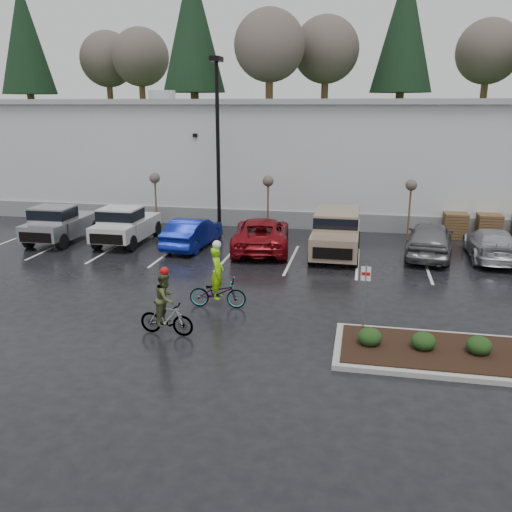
% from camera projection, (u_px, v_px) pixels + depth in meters
% --- Properties ---
extents(ground, '(120.00, 120.00, 0.00)m').
position_uv_depth(ground, '(243.00, 326.00, 17.52)').
color(ground, black).
rests_on(ground, ground).
extents(warehouse, '(60.50, 15.50, 7.20)m').
position_uv_depth(warehouse, '(312.00, 153.00, 37.29)').
color(warehouse, silver).
rests_on(warehouse, ground).
extents(wooded_ridge, '(80.00, 25.00, 6.00)m').
position_uv_depth(wooded_ridge, '(333.00, 141.00, 59.18)').
color(wooded_ridge, '#1D3817').
rests_on(wooded_ridge, ground).
extents(lamppost, '(0.50, 1.00, 9.22)m').
position_uv_depth(lamppost, '(218.00, 129.00, 28.06)').
color(lamppost, black).
rests_on(lamppost, ground).
extents(sapling_west, '(0.60, 0.60, 3.20)m').
position_uv_depth(sapling_west, '(155.00, 181.00, 30.55)').
color(sapling_west, '#4D2D1E').
rests_on(sapling_west, ground).
extents(sapling_mid, '(0.60, 0.60, 3.20)m').
position_uv_depth(sapling_mid, '(268.00, 184.00, 29.33)').
color(sapling_mid, '#4D2D1E').
rests_on(sapling_mid, ground).
extents(sapling_east, '(0.60, 0.60, 3.20)m').
position_uv_depth(sapling_east, '(411.00, 188.00, 27.92)').
color(sapling_east, '#4D2D1E').
rests_on(sapling_east, ground).
extents(pallet_stack_a, '(1.20, 1.20, 1.35)m').
position_uv_depth(pallet_stack_a, '(455.00, 225.00, 28.95)').
color(pallet_stack_a, '#4D2D1E').
rests_on(pallet_stack_a, ground).
extents(pallet_stack_b, '(1.20, 1.20, 1.35)m').
position_uv_depth(pallet_stack_b, '(489.00, 227.00, 28.63)').
color(pallet_stack_b, '#4D2D1E').
rests_on(pallet_stack_b, ground).
extents(curb_island, '(8.00, 3.00, 0.15)m').
position_uv_depth(curb_island, '(478.00, 357.00, 15.23)').
color(curb_island, gray).
rests_on(curb_island, ground).
extents(mulch_bed, '(7.60, 2.60, 0.04)m').
position_uv_depth(mulch_bed, '(478.00, 353.00, 15.21)').
color(mulch_bed, black).
rests_on(mulch_bed, curb_island).
extents(shrub_a, '(0.70, 0.70, 0.52)m').
position_uv_depth(shrub_a, '(370.00, 337.00, 15.71)').
color(shrub_a, black).
rests_on(shrub_a, curb_island).
extents(shrub_b, '(0.70, 0.70, 0.52)m').
position_uv_depth(shrub_b, '(424.00, 341.00, 15.43)').
color(shrub_b, black).
rests_on(shrub_b, curb_island).
extents(shrub_c, '(0.70, 0.70, 0.52)m').
position_uv_depth(shrub_c, '(479.00, 346.00, 15.14)').
color(shrub_c, black).
rests_on(shrub_c, curb_island).
extents(fire_lane_sign, '(0.30, 0.05, 2.20)m').
position_uv_depth(fire_lane_sign, '(365.00, 291.00, 16.61)').
color(fire_lane_sign, gray).
rests_on(fire_lane_sign, ground).
extents(pickup_silver, '(2.10, 5.20, 1.96)m').
position_uv_depth(pickup_silver, '(63.00, 222.00, 28.32)').
color(pickup_silver, '#9EA0A6').
rests_on(pickup_silver, ground).
extents(pickup_white, '(2.10, 5.20, 1.96)m').
position_uv_depth(pickup_white, '(129.00, 223.00, 28.00)').
color(pickup_white, '#B9B9B4').
rests_on(pickup_white, ground).
extents(car_blue, '(1.98, 4.68, 1.50)m').
position_uv_depth(car_blue, '(193.00, 232.00, 26.97)').
color(car_blue, navy).
rests_on(car_blue, ground).
extents(car_red, '(3.37, 6.00, 1.58)m').
position_uv_depth(car_red, '(261.00, 234.00, 26.50)').
color(car_red, maroon).
rests_on(car_red, ground).
extents(suv_tan, '(2.20, 5.10, 2.06)m').
position_uv_depth(suv_tan, '(336.00, 234.00, 25.47)').
color(suv_tan, gray).
rests_on(suv_tan, ground).
extents(car_grey, '(2.68, 5.22, 1.70)m').
position_uv_depth(car_grey, '(430.00, 239.00, 25.26)').
color(car_grey, slate).
rests_on(car_grey, ground).
extents(car_far_silver, '(2.14, 4.96, 1.42)m').
position_uv_depth(car_far_silver, '(491.00, 244.00, 24.91)').
color(car_far_silver, '#AEAFB6').
rests_on(car_far_silver, ground).
extents(cyclist_hivis, '(2.05, 0.84, 2.43)m').
position_uv_depth(cyclist_hivis, '(218.00, 287.00, 18.96)').
color(cyclist_hivis, '#3F3F44').
rests_on(cyclist_hivis, ground).
extents(cyclist_olive, '(1.72, 0.84, 2.20)m').
position_uv_depth(cyclist_olive, '(166.00, 310.00, 16.68)').
color(cyclist_olive, '#3F3F44').
rests_on(cyclist_olive, ground).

